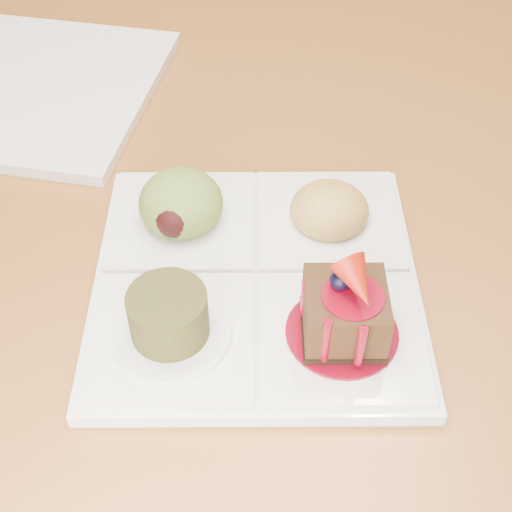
# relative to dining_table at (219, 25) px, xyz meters

# --- Properties ---
(ground) EXTENTS (6.00, 6.00, 0.00)m
(ground) POSITION_rel_dining_table_xyz_m (0.00, 0.00, -0.68)
(ground) COLOR #543418
(dining_table) EXTENTS (1.00, 1.80, 0.75)m
(dining_table) POSITION_rel_dining_table_xyz_m (0.00, 0.00, 0.00)
(dining_table) COLOR #935626
(dining_table) RESTS_ON ground
(sampler_plate) EXTENTS (0.30, 0.30, 0.10)m
(sampler_plate) POSITION_rel_dining_table_xyz_m (0.15, -0.52, 0.09)
(sampler_plate) COLOR silver
(sampler_plate) RESTS_ON dining_table
(second_plate) EXTENTS (0.27, 0.27, 0.01)m
(second_plate) POSITION_rel_dining_table_xyz_m (-0.14, -0.30, 0.07)
(second_plate) COLOR silver
(second_plate) RESTS_ON dining_table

